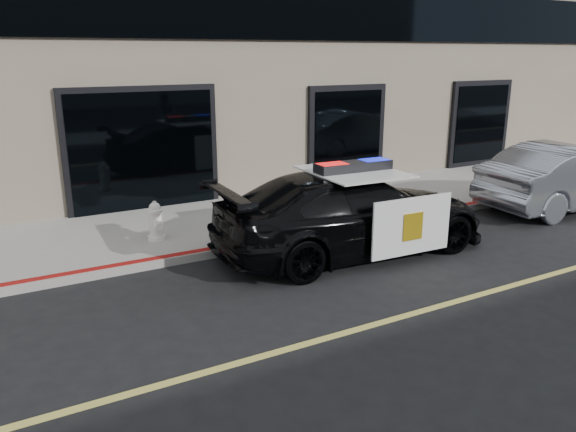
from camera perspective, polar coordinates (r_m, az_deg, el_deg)
ground at (r=7.76m, az=7.75°, el=-11.17°), size 120.00×120.00×0.00m
sidewalk_n at (r=12.03m, az=-7.29°, el=-0.71°), size 60.00×3.50×0.15m
police_car at (r=10.28m, az=6.54°, el=0.38°), size 2.62×5.37×1.70m
silver_sedan at (r=14.71m, az=26.90°, el=3.58°), size 2.18×4.89×1.55m
fire_hydrant at (r=10.84m, az=-13.28°, el=-0.58°), size 0.34×0.47×0.75m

